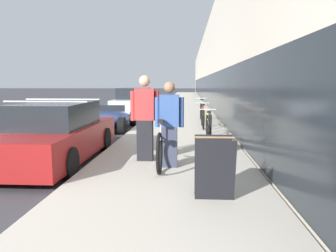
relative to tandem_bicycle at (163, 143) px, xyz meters
The scene contains 13 objects.
sidewalk_slab 18.80m from the tandem_bicycle, 89.48° to the left, with size 3.42×70.00×0.13m.
storefront_facade 27.80m from the tandem_bicycle, 75.53° to the left, with size 10.01×70.00×6.33m.
tandem_bicycle is the anchor object (origin of this frame).
person_rider 0.56m from the tandem_bicycle, 64.66° to the right, with size 0.57×0.22×1.68m.
person_bystander 0.68m from the tandem_bicycle, 153.21° to the left, with size 0.62×0.24×1.82m.
bike_rack_hoop 2.37m from the tandem_bicycle, 62.17° to the left, with size 0.05×0.60×0.84m.
cruiser_bike_nearest 3.34m from the tandem_bicycle, 70.39° to the left, with size 0.52×1.68×0.86m.
cruiser_bike_middle 5.65m from the tandem_bicycle, 79.18° to the left, with size 0.52×1.80×0.91m.
cruiser_bike_farthest 7.99m from the tandem_bicycle, 82.06° to the left, with size 0.52×1.77×0.98m.
sandwich_board_sign 2.24m from the tandem_bicycle, 66.37° to the right, with size 0.56×0.56×0.90m.
parked_sedan_curbside 2.52m from the tandem_bicycle, 169.23° to the left, with size 1.79×4.40×1.41m.
vintage_roadster_curbside 6.31m from the tandem_bicycle, 114.77° to the left, with size 1.90×4.10×0.91m.
parked_sedan_far 12.15m from the tandem_bicycle, 102.24° to the left, with size 1.97×4.80×1.51m.
Camera 1 is at (5.66, -4.48, 1.78)m, focal length 35.00 mm.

